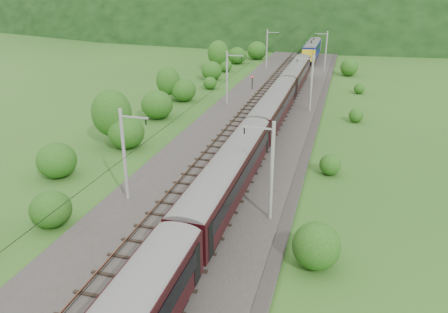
# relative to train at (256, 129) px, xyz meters

# --- Properties ---
(ground) EXTENTS (600.00, 600.00, 0.00)m
(ground) POSITION_rel_train_xyz_m (-2.40, -12.49, -3.45)
(ground) COLOR #28561A
(ground) RESTS_ON ground
(railbed) EXTENTS (14.00, 220.00, 0.30)m
(railbed) POSITION_rel_train_xyz_m (-2.40, -2.49, -3.30)
(railbed) COLOR #38332D
(railbed) RESTS_ON ground
(track_left) EXTENTS (2.40, 220.00, 0.27)m
(track_left) POSITION_rel_train_xyz_m (-4.80, -2.49, -3.08)
(track_left) COLOR brown
(track_left) RESTS_ON railbed
(track_right) EXTENTS (2.40, 220.00, 0.27)m
(track_right) POSITION_rel_train_xyz_m (-0.00, -2.49, -3.08)
(track_right) COLOR brown
(track_right) RESTS_ON railbed
(catenary_left) EXTENTS (2.54, 192.28, 8.00)m
(catenary_left) POSITION_rel_train_xyz_m (-8.52, 19.51, 1.05)
(catenary_left) COLOR gray
(catenary_left) RESTS_ON railbed
(catenary_right) EXTENTS (2.54, 192.28, 8.00)m
(catenary_right) POSITION_rel_train_xyz_m (3.72, 19.51, 1.05)
(catenary_right) COLOR gray
(catenary_right) RESTS_ON railbed
(overhead_wires) EXTENTS (4.83, 198.00, 0.03)m
(overhead_wires) POSITION_rel_train_xyz_m (-2.40, -2.49, 3.65)
(overhead_wires) COLOR black
(overhead_wires) RESTS_ON ground
(mountain_main) EXTENTS (504.00, 360.00, 244.00)m
(mountain_main) POSITION_rel_train_xyz_m (-2.40, 247.51, -3.45)
(mountain_main) COLOR black
(mountain_main) RESTS_ON ground
(mountain_ridge) EXTENTS (336.00, 280.00, 132.00)m
(mountain_ridge) POSITION_rel_train_xyz_m (-122.40, 287.51, -3.45)
(mountain_ridge) COLOR black
(mountain_ridge) RESTS_ON ground
(train) EXTENTS (2.90, 137.39, 5.04)m
(train) POSITION_rel_train_xyz_m (0.00, 0.00, 0.00)
(train) COLOR black
(train) RESTS_ON ground
(hazard_post_near) EXTENTS (0.18, 0.18, 1.72)m
(hazard_post_near) POSITION_rel_train_xyz_m (-2.43, 22.08, -2.29)
(hazard_post_near) COLOR red
(hazard_post_near) RESTS_ON railbed
(hazard_post_far) EXTENTS (0.15, 0.15, 1.45)m
(hazard_post_far) POSITION_rel_train_xyz_m (-1.98, 42.13, -2.43)
(hazard_post_far) COLOR red
(hazard_post_far) RESTS_ON railbed
(signal) EXTENTS (0.24, 0.24, 2.18)m
(signal) POSITION_rel_train_xyz_m (-7.16, 30.76, -1.87)
(signal) COLOR black
(signal) RESTS_ON railbed
(vegetation_left) EXTENTS (9.74, 147.72, 6.50)m
(vegetation_left) POSITION_rel_train_xyz_m (-15.93, 11.03, -1.10)
(vegetation_left) COLOR #195115
(vegetation_left) RESTS_ON ground
(vegetation_right) EXTENTS (6.22, 106.55, 3.11)m
(vegetation_right) POSITION_rel_train_xyz_m (9.14, -1.17, -2.11)
(vegetation_right) COLOR #195115
(vegetation_right) RESTS_ON ground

